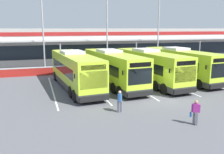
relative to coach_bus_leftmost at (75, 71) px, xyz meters
name	(u,v)px	position (x,y,z in m)	size (l,w,h in m)	color
ground_plane	(157,99)	(6.07, -6.12, -1.79)	(200.00, 200.00, 0.00)	#56565B
terminal_building	(90,45)	(6.07, 20.78, 1.23)	(70.00, 13.00, 6.00)	#B7B7B2
red_barrier_wall	(109,68)	(6.07, 8.38, -1.23)	(60.00, 0.40, 1.10)	maroon
coach_bus_leftmost	(75,71)	(0.00, 0.00, 0.00)	(3.85, 12.33, 3.78)	#B7DB2D
coach_bus_left_centre	(113,69)	(4.06, 0.21, 0.00)	(3.85, 12.33, 3.78)	#B7DB2D
coach_bus_centre	(150,67)	(8.28, -0.10, 0.00)	(3.85, 12.33, 3.78)	#B7DB2D
coach_bus_right_centre	(180,65)	(12.62, 0.61, 0.00)	(3.85, 12.33, 3.78)	#B7DB2D
bay_stripe_far_west	(52,90)	(-2.33, -0.12, -1.78)	(0.14, 13.00, 0.01)	silver
bay_stripe_west	(94,87)	(1.87, -0.12, -1.78)	(0.14, 13.00, 0.01)	silver
bay_stripe_mid_west	(131,84)	(6.07, -0.12, -1.78)	(0.14, 13.00, 0.01)	silver
bay_stripe_centre	(165,82)	(10.27, -0.12, -1.78)	(0.14, 13.00, 0.01)	silver
bay_stripe_mid_east	(196,80)	(14.47, -0.12, -1.78)	(0.14, 13.00, 0.01)	silver
pedestrian_with_handbag	(195,112)	(5.75, -11.88, -0.93)	(0.60, 0.54, 1.62)	slate
pedestrian_in_dark_coat	(120,101)	(1.95, -8.21, -0.91)	(0.42, 0.47, 1.62)	slate
lamp_post_west	(43,26)	(-2.55, 11.13, 4.50)	(3.24, 0.28, 11.00)	#9E9EA3
lamp_post_centre	(107,27)	(6.33, 10.02, 4.50)	(3.24, 0.28, 11.00)	#9E9EA3
lamp_post_east	(158,27)	(14.78, 10.45, 4.50)	(3.24, 0.28, 11.00)	#9E9EA3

